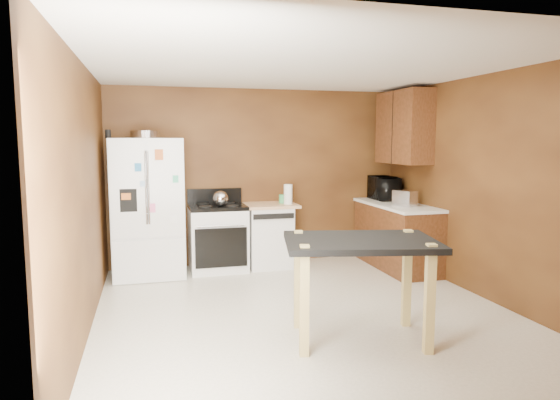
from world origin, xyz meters
name	(u,v)px	position (x,y,z in m)	size (l,w,h in m)	color
floor	(305,312)	(0.00, 0.00, 0.00)	(4.50, 4.50, 0.00)	silver
ceiling	(306,66)	(0.00, 0.00, 2.50)	(4.50, 4.50, 0.00)	white
wall_back	(258,177)	(0.00, 2.25, 1.25)	(4.20, 4.20, 0.00)	brown
wall_front	(423,231)	(0.00, -2.25, 1.25)	(4.20, 4.20, 0.00)	brown
wall_left	(84,198)	(-2.10, 0.00, 1.25)	(4.50, 4.50, 0.00)	brown
wall_right	(485,187)	(2.10, 0.00, 1.25)	(4.50, 4.50, 0.00)	brown
roasting_pan	(146,134)	(-1.55, 1.89, 1.85)	(0.38, 0.38, 0.10)	silver
pen_cup	(108,134)	(-2.00, 1.77, 1.85)	(0.07, 0.07, 0.11)	black
kettle	(221,199)	(-0.61, 1.78, 1.00)	(0.21, 0.21, 0.21)	silver
paper_towel	(288,194)	(0.34, 1.87, 1.03)	(0.12, 0.12, 0.28)	white
green_canister	(283,199)	(0.30, 1.99, 0.95)	(0.11, 0.11, 0.12)	#46B869
toaster	(405,198)	(1.77, 1.19, 1.01)	(0.18, 0.29, 0.21)	silver
microwave	(384,189)	(1.84, 1.94, 1.06)	(0.56, 0.38, 0.31)	black
refrigerator	(148,208)	(-1.55, 1.86, 0.90)	(0.90, 0.80, 1.80)	white
gas_range	(218,237)	(-0.64, 1.92, 0.46)	(0.76, 0.68, 1.10)	white
dishwasher	(268,235)	(0.08, 1.95, 0.45)	(0.78, 0.63, 0.89)	white
right_cabinets	(398,203)	(1.84, 1.48, 0.91)	(0.63, 1.58, 2.45)	brown
island	(360,254)	(0.25, -0.81, 0.78)	(1.46, 1.13, 0.93)	black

